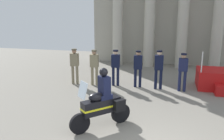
# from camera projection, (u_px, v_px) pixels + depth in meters

# --- Properties ---
(colonnade_backdrop) EXTENTS (9.25, 1.49, 7.46)m
(colonnade_backdrop) POSITION_uv_depth(u_px,v_px,m) (167.00, 2.00, 15.38)
(colonnade_backdrop) COLOR #A49F91
(colonnade_backdrop) RESTS_ON ground_plane
(officer_in_row_0) EXTENTS (0.39, 0.24, 1.71)m
(officer_in_row_0) POSITION_uv_depth(u_px,v_px,m) (75.00, 63.00, 12.16)
(officer_in_row_0) COLOR #7A7056
(officer_in_row_0) RESTS_ON ground_plane
(officer_in_row_1) EXTENTS (0.39, 0.24, 1.69)m
(officer_in_row_1) POSITION_uv_depth(u_px,v_px,m) (94.00, 65.00, 12.00)
(officer_in_row_1) COLOR #847A5B
(officer_in_row_1) RESTS_ON ground_plane
(officer_in_row_2) EXTENTS (0.39, 0.24, 1.70)m
(officer_in_row_2) POSITION_uv_depth(u_px,v_px,m) (116.00, 65.00, 11.92)
(officer_in_row_2) COLOR black
(officer_in_row_2) RESTS_ON ground_plane
(officer_in_row_3) EXTENTS (0.39, 0.24, 1.70)m
(officer_in_row_3) POSITION_uv_depth(u_px,v_px,m) (138.00, 66.00, 11.71)
(officer_in_row_3) COLOR black
(officer_in_row_3) RESTS_ON ground_plane
(officer_in_row_4) EXTENTS (0.39, 0.24, 1.77)m
(officer_in_row_4) POSITION_uv_depth(u_px,v_px,m) (159.00, 67.00, 11.40)
(officer_in_row_4) COLOR black
(officer_in_row_4) RESTS_ON ground_plane
(officer_in_row_5) EXTENTS (0.39, 0.24, 1.69)m
(officer_in_row_5) POSITION_uv_depth(u_px,v_px,m) (183.00, 69.00, 11.14)
(officer_in_row_5) COLOR #191E42
(officer_in_row_5) RESTS_ON ground_plane
(motorcycle_with_rider) EXTENTS (1.57, 1.56, 1.90)m
(motorcycle_with_rider) POSITION_uv_depth(u_px,v_px,m) (103.00, 103.00, 7.85)
(motorcycle_with_rider) COLOR black
(motorcycle_with_rider) RESTS_ON ground_plane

